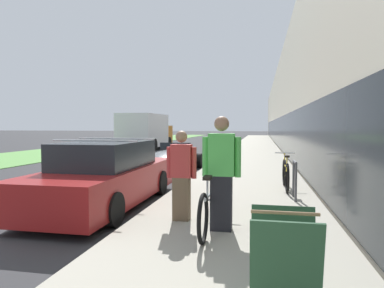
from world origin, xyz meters
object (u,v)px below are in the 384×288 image
at_px(person_bystander, 182,175).
at_px(moving_truck, 146,132).
at_px(bike_rack_hoop, 295,176).
at_px(parked_sedan_curbside, 106,177).
at_px(person_rider, 221,173).
at_px(sandwich_board_sign, 284,264).
at_px(cruiser_bike_nearest, 286,174).
at_px(vintage_roadster_curbside, 172,159).
at_px(tandem_bicycle, 214,200).

bearing_deg(person_bystander, moving_truck, 110.78).
distance_m(bike_rack_hoop, parked_sedan_curbside, 4.10).
height_order(person_rider, sandwich_board_sign, person_rider).
bearing_deg(cruiser_bike_nearest, parked_sedan_curbside, -150.91).
xyz_separation_m(parked_sedan_curbside, moving_truck, (-5.05, 17.25, 0.67)).
bearing_deg(person_rider, cruiser_bike_nearest, 71.95).
bearing_deg(vintage_roadster_curbside, bike_rack_hoop, -49.78).
bearing_deg(sandwich_board_sign, bike_rack_hoop, 83.70).
bearing_deg(parked_sedan_curbside, cruiser_bike_nearest, 29.09).
height_order(cruiser_bike_nearest, vintage_roadster_curbside, vintage_roadster_curbside).
bearing_deg(sandwich_board_sign, tandem_bicycle, 109.85).
relative_size(sandwich_board_sign, parked_sedan_curbside, 0.19).
relative_size(sandwich_board_sign, vintage_roadster_curbside, 0.21).
relative_size(tandem_bicycle, moving_truck, 0.43).
bearing_deg(parked_sedan_curbside, vintage_roadster_curbside, 90.53).
distance_m(cruiser_bike_nearest, vintage_roadster_curbside, 5.32).
bearing_deg(moving_truck, tandem_bicycle, -67.77).
xyz_separation_m(person_rider, parked_sedan_curbside, (-2.66, 1.58, -0.36)).
relative_size(cruiser_bike_nearest, parked_sedan_curbside, 0.38).
bearing_deg(vintage_roadster_curbside, tandem_bicycle, -69.87).
bearing_deg(bike_rack_hoop, parked_sedan_curbside, -166.51).
height_order(parked_sedan_curbside, vintage_roadster_curbside, parked_sedan_curbside).
relative_size(tandem_bicycle, person_bystander, 1.86).
bearing_deg(vintage_roadster_curbside, sandwich_board_sign, -69.94).
relative_size(bike_rack_hoop, vintage_roadster_curbside, 0.20).
height_order(vintage_roadster_curbside, moving_truck, moving_truck).
height_order(tandem_bicycle, bike_rack_hoop, tandem_bicycle).
bearing_deg(vintage_roadster_curbside, person_bystander, -73.92).
height_order(person_rider, parked_sedan_curbside, person_rider).
distance_m(parked_sedan_curbside, moving_truck, 17.99).
xyz_separation_m(bike_rack_hoop, parked_sedan_curbside, (-3.99, -0.96, 0.01)).
distance_m(sandwich_board_sign, moving_truck, 22.78).
distance_m(person_bystander, moving_truck, 19.69).
height_order(bike_rack_hoop, moving_truck, moving_truck).
xyz_separation_m(sandwich_board_sign, parked_sedan_curbside, (-3.45, 3.87, 0.07)).
distance_m(tandem_bicycle, parked_sedan_curbside, 2.77).
xyz_separation_m(person_rider, sandwich_board_sign, (0.79, -2.30, -0.43)).
relative_size(person_bystander, sandwich_board_sign, 1.70).
bearing_deg(moving_truck, vintage_roadster_curbside, -66.53).
distance_m(tandem_bicycle, person_bystander, 0.68).
bearing_deg(parked_sedan_curbside, person_bystander, -30.89).
xyz_separation_m(tandem_bicycle, sandwich_board_sign, (0.96, -2.67, 0.07)).
distance_m(person_bystander, cruiser_bike_nearest, 3.87).
bearing_deg(sandwich_board_sign, person_bystander, 119.24).
distance_m(bike_rack_hoop, vintage_roadster_curbside, 6.26).
xyz_separation_m(person_rider, cruiser_bike_nearest, (1.22, 3.74, -0.50)).
relative_size(person_rider, moving_truck, 0.27).
bearing_deg(sandwich_board_sign, person_rider, 109.02).
height_order(sandwich_board_sign, vintage_roadster_curbside, vintage_roadster_curbside).
height_order(person_bystander, cruiser_bike_nearest, person_bystander).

